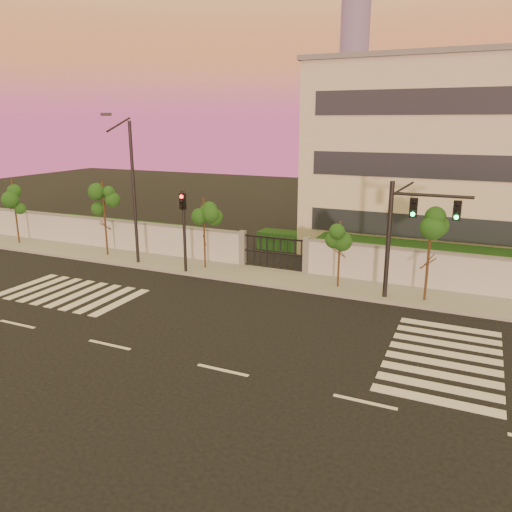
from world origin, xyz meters
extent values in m
plane|color=black|center=(0.00, 0.00, 0.00)|extent=(120.00, 120.00, 0.00)
cube|color=gray|center=(0.00, 10.50, 0.07)|extent=(60.00, 3.00, 0.15)
cube|color=#B1B3B8|center=(-17.50, 12.00, 1.00)|extent=(25.00, 0.30, 2.00)
cube|color=slate|center=(-17.50, 12.00, 2.06)|extent=(25.00, 0.36, 0.12)
cube|color=slate|center=(-5.00, 12.00, 1.10)|extent=(0.35, 0.35, 2.20)
cube|color=slate|center=(-1.00, 12.00, 1.10)|extent=(0.35, 0.35, 2.20)
cube|color=#0F3315|center=(9.00, 14.50, 0.90)|extent=(20.00, 2.00, 1.80)
cube|color=#0F3315|center=(-16.00, 14.50, 0.70)|extent=(12.00, 1.80, 1.40)
cube|color=#0F3315|center=(-3.00, 17.00, 0.60)|extent=(6.00, 1.50, 1.20)
cube|color=beige|center=(9.00, 22.00, 6.00)|extent=(24.00, 12.00, 12.00)
cube|color=#262D38|center=(9.00, 15.98, 2.50)|extent=(22.00, 0.08, 1.40)
cube|color=#262D38|center=(9.00, 15.98, 6.00)|extent=(22.00, 0.08, 1.40)
cylinder|color=slate|center=(-65.00, 280.00, 55.00)|extent=(16.00, 16.00, 110.00)
cube|color=silver|center=(-14.00, 4.00, 0.01)|extent=(0.50, 4.00, 0.02)
cube|color=silver|center=(-13.10, 4.00, 0.01)|extent=(0.50, 4.00, 0.02)
cube|color=silver|center=(-12.20, 4.00, 0.01)|extent=(0.50, 4.00, 0.02)
cube|color=silver|center=(-11.30, 4.00, 0.01)|extent=(0.50, 4.00, 0.02)
cube|color=silver|center=(-10.40, 4.00, 0.01)|extent=(0.50, 4.00, 0.02)
cube|color=silver|center=(-9.50, 4.00, 0.01)|extent=(0.50, 4.00, 0.02)
cube|color=silver|center=(-8.60, 4.00, 0.01)|extent=(0.50, 4.00, 0.02)
cube|color=silver|center=(-7.70, 4.00, 0.01)|extent=(0.50, 4.00, 0.02)
cube|color=silver|center=(7.00, 1.00, 0.01)|extent=(4.00, 0.50, 0.02)
cube|color=silver|center=(7.00, 1.90, 0.01)|extent=(4.00, 0.50, 0.02)
cube|color=silver|center=(7.00, 2.80, 0.01)|extent=(4.00, 0.50, 0.02)
cube|color=silver|center=(7.00, 3.70, 0.01)|extent=(4.00, 0.50, 0.02)
cube|color=silver|center=(7.00, 4.60, 0.01)|extent=(4.00, 0.50, 0.02)
cube|color=silver|center=(7.00, 5.50, 0.01)|extent=(4.00, 0.50, 0.02)
cube|color=silver|center=(7.00, 6.40, 0.01)|extent=(4.00, 0.50, 0.02)
cube|color=silver|center=(7.00, 7.30, 0.01)|extent=(4.00, 0.50, 0.02)
cube|color=silver|center=(-10.00, 0.00, 0.01)|extent=(2.00, 0.15, 0.01)
cube|color=silver|center=(-5.00, 0.00, 0.01)|extent=(2.00, 0.15, 0.01)
cube|color=silver|center=(0.00, 0.00, 0.01)|extent=(2.00, 0.15, 0.01)
cube|color=silver|center=(5.00, 0.00, 0.01)|extent=(2.00, 0.15, 0.01)
cylinder|color=#382314|center=(-21.79, 10.41, 2.34)|extent=(0.12, 0.12, 4.69)
sphere|color=#1C4714|center=(-21.79, 10.41, 3.75)|extent=(1.06, 1.06, 1.06)
sphere|color=#1C4714|center=(-21.46, 10.61, 3.05)|extent=(0.81, 0.81, 0.81)
sphere|color=#1C4714|center=(-22.08, 10.27, 3.28)|extent=(0.77, 0.77, 0.77)
cylinder|color=#382314|center=(-13.91, 10.42, 2.41)|extent=(0.12, 0.12, 4.83)
sphere|color=#1C4714|center=(-13.91, 10.42, 3.86)|extent=(1.14, 1.14, 1.14)
sphere|color=#1C4714|center=(-13.55, 10.63, 3.14)|extent=(0.87, 0.87, 0.87)
sphere|color=#1C4714|center=(-14.22, 10.26, 3.38)|extent=(0.83, 0.83, 0.83)
cylinder|color=#382314|center=(-6.70, 10.44, 2.13)|extent=(0.11, 0.11, 4.27)
sphere|color=#1C4714|center=(-6.70, 10.44, 3.42)|extent=(1.01, 1.01, 1.01)
sphere|color=#1C4714|center=(-6.38, 10.62, 2.78)|extent=(0.77, 0.77, 0.77)
sphere|color=#1C4714|center=(-6.97, 10.30, 2.99)|extent=(0.73, 0.73, 0.73)
cylinder|color=#382314|center=(1.33, 10.25, 1.80)|extent=(0.11, 0.11, 3.60)
sphere|color=#1C4714|center=(1.33, 10.25, 2.88)|extent=(0.98, 0.98, 0.98)
sphere|color=#1C4714|center=(1.64, 10.42, 2.34)|extent=(0.75, 0.75, 0.75)
sphere|color=#1C4714|center=(1.06, 10.11, 2.52)|extent=(0.72, 0.72, 0.72)
cylinder|color=#382314|center=(5.68, 10.01, 2.23)|extent=(0.13, 0.13, 4.46)
sphere|color=#1C4714|center=(5.68, 10.01, 3.57)|extent=(1.16, 1.16, 1.16)
sphere|color=#1C4714|center=(6.04, 10.22, 2.90)|extent=(0.88, 0.88, 0.88)
sphere|color=#1C4714|center=(5.36, 9.85, 3.12)|extent=(0.84, 0.84, 0.84)
cylinder|color=black|center=(3.83, 9.69, 2.89)|extent=(0.22, 0.22, 5.79)
cylinder|color=black|center=(5.61, 9.69, 5.23)|extent=(3.55, 0.17, 0.15)
cube|color=black|center=(4.86, 9.64, 4.62)|extent=(0.33, 0.17, 0.84)
sphere|color=#0CF259|center=(4.86, 9.53, 4.36)|extent=(0.19, 0.19, 0.19)
cube|color=black|center=(6.73, 9.64, 4.62)|extent=(0.33, 0.17, 0.84)
sphere|color=#0CF259|center=(6.73, 9.53, 4.36)|extent=(0.19, 0.19, 0.19)
cylinder|color=black|center=(-7.36, 9.35, 2.41)|extent=(0.17, 0.17, 4.82)
cube|color=black|center=(-7.36, 9.30, 4.18)|extent=(0.38, 0.19, 0.96)
sphere|color=red|center=(-7.36, 9.19, 4.48)|extent=(0.21, 0.21, 0.21)
cylinder|color=black|center=(-11.02, 9.79, 4.25)|extent=(0.19, 0.19, 8.49)
cylinder|color=black|center=(-11.02, 8.83, 8.28)|extent=(0.11, 2.03, 0.83)
cube|color=#3F3F44|center=(-11.02, 7.88, 8.81)|extent=(0.53, 0.27, 0.16)
camera|label=1|loc=(7.58, -13.96, 8.44)|focal=35.00mm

